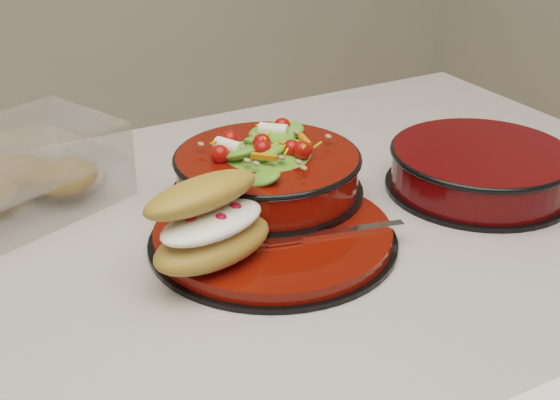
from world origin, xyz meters
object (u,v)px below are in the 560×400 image
pastry_box (22,172)px  fork (331,233)px  salad_bowl (267,166)px  croissant (210,222)px  extra_bowl (480,168)px  dinner_plate (274,235)px

pastry_box → fork: bearing=-67.9°
salad_bowl → fork: salad_bowl is taller
salad_bowl → croissant: bearing=-139.5°
extra_bowl → salad_bowl: bearing=162.1°
dinner_plate → pastry_box: 0.32m
croissant → fork: (0.13, -0.02, -0.04)m
salad_bowl → fork: bearing=-84.8°
extra_bowl → pastry_box: bearing=155.6°
croissant → fork: bearing=-24.0°
salad_bowl → croissant: size_ratio=1.48×
fork → pastry_box: 0.38m
dinner_plate → salad_bowl: (0.03, 0.08, 0.05)m
croissant → pastry_box: croissant is taller
salad_bowl → extra_bowl: 0.27m
fork → pastry_box: size_ratio=0.60×
salad_bowl → extra_bowl: salad_bowl is taller
dinner_plate → croissant: size_ratio=1.79×
salad_bowl → fork: size_ratio=1.47×
croissant → dinner_plate: bearing=-0.1°
pastry_box → extra_bowl: size_ratio=1.10×
fork → extra_bowl: size_ratio=0.66×
fork → dinner_plate: bearing=60.3°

